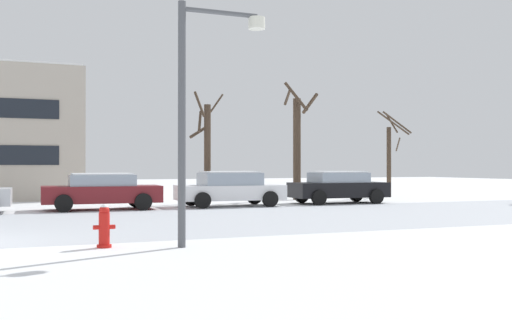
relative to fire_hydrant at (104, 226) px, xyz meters
name	(u,v)px	position (x,y,z in m)	size (l,w,h in m)	color
fire_hydrant	(104,226)	(0.00, 0.00, 0.00)	(0.44, 0.30, 0.88)	red
street_lamp	(200,94)	(1.84, -0.57, 2.68)	(1.91, 0.36, 5.01)	#4C4F54
parked_car_maroon	(102,191)	(1.56, 10.91, 0.27)	(4.42, 2.15, 1.38)	maroon
parked_car_white	(230,188)	(6.69, 10.86, 0.29)	(4.40, 2.26, 1.43)	white
parked_car_black	(338,187)	(11.82, 10.91, 0.29)	(4.33, 2.16, 1.41)	black
tree_far_left	(297,143)	(11.42, 14.15, 2.35)	(1.62, 1.57, 5.71)	#423326
tree_far_mid	(390,155)	(17.17, 14.65, 1.77)	(1.90, 1.38, 4.52)	#423326
tree_far_right	(207,148)	(6.47, 13.26, 1.98)	(1.46, 1.31, 4.98)	#423326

